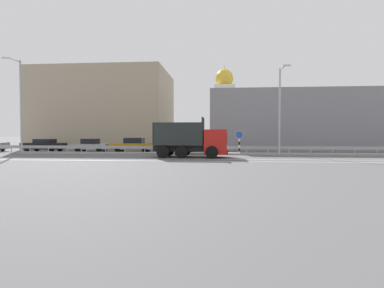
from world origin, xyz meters
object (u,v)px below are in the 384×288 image
at_px(street_lamp_1, 280,106).
at_px(church_tower, 224,108).
at_px(street_lamp_0, 20,102).
at_px(parked_car_2, 91,145).
at_px(parked_car_4, 180,146).
at_px(parked_car_1, 44,145).
at_px(median_road_sign, 239,142).
at_px(dump_truck, 199,143).
at_px(parked_car_3, 133,145).

relative_size(street_lamp_1, church_tower, 0.57).
height_order(street_lamp_0, parked_car_2, street_lamp_0).
bearing_deg(parked_car_2, parked_car_4, 86.34).
distance_m(parked_car_2, parked_car_4, 10.06).
bearing_deg(parked_car_2, church_tower, 143.67).
distance_m(street_lamp_0, church_tower, 32.91).
relative_size(street_lamp_1, parked_car_2, 2.13).
xyz_separation_m(street_lamp_0, parked_car_1, (0.73, 2.95, -4.52)).
bearing_deg(parked_car_4, median_road_sign, -112.63).
bearing_deg(median_road_sign, street_lamp_1, -1.58).
bearing_deg(dump_truck, church_tower, 175.08).
height_order(street_lamp_0, parked_car_3, street_lamp_0).
relative_size(parked_car_4, church_tower, 0.29).
bearing_deg(parked_car_1, parked_car_2, -82.15).
distance_m(median_road_sign, parked_car_1, 21.76).
distance_m(parked_car_4, church_tower, 23.50).
height_order(street_lamp_1, church_tower, church_tower).
relative_size(parked_car_3, parked_car_4, 1.16).
xyz_separation_m(parked_car_1, parked_car_4, (15.39, -0.10, -0.05)).
bearing_deg(dump_truck, parked_car_3, -129.60).
distance_m(street_lamp_1, church_tower, 25.63).
bearing_deg(dump_truck, parked_car_2, -117.93).
height_order(street_lamp_1, parked_car_1, street_lamp_1).
bearing_deg(parked_car_4, parked_car_3, 91.82).
bearing_deg(parked_car_4, church_tower, -10.84).
height_order(street_lamp_0, parked_car_1, street_lamp_0).
height_order(median_road_sign, parked_car_3, median_road_sign).
bearing_deg(street_lamp_1, parked_car_2, 170.21).
relative_size(street_lamp_0, parked_car_4, 2.31).
height_order(parked_car_1, parked_car_2, parked_car_2).
bearing_deg(church_tower, dump_truck, -95.55).
distance_m(street_lamp_0, parked_car_2, 8.27).
bearing_deg(dump_truck, street_lamp_1, 114.93).
xyz_separation_m(parked_car_1, church_tower, (20.66, 22.01, 5.89)).
bearing_deg(church_tower, parked_car_4, -103.40).
height_order(parked_car_3, parked_car_4, parked_car_3).
xyz_separation_m(median_road_sign, parked_car_3, (-11.27, 2.96, -0.45)).
bearing_deg(parked_car_2, median_road_sign, 77.26).
xyz_separation_m(dump_truck, street_lamp_1, (7.47, 3.38, 3.38)).
bearing_deg(church_tower, parked_car_3, -115.21).
relative_size(dump_truck, church_tower, 0.44).
xyz_separation_m(parked_car_3, church_tower, (10.38, 22.05, 5.85)).
xyz_separation_m(dump_truck, parked_car_4, (-2.50, 6.37, -0.56)).
relative_size(median_road_sign, parked_car_4, 0.56).
height_order(dump_truck, street_lamp_1, street_lamp_1).
bearing_deg(street_lamp_0, parked_car_3, 14.82).
distance_m(median_road_sign, parked_car_3, 11.66).
distance_m(median_road_sign, parked_car_4, 6.82).
relative_size(dump_truck, parked_car_2, 1.64).
bearing_deg(street_lamp_1, parked_car_1, 173.02).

